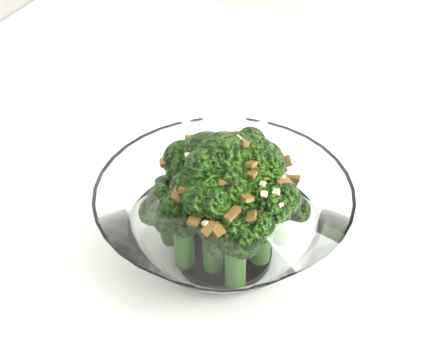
% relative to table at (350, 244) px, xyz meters
% --- Properties ---
extents(table, '(1.22, 0.82, 0.75)m').
position_rel_table_xyz_m(table, '(0.00, 0.00, 0.00)').
color(table, white).
rests_on(table, ground).
extents(broccoli_dish, '(0.22, 0.22, 0.13)m').
position_rel_table_xyz_m(broccoli_dish, '(-0.09, -0.13, 0.12)').
color(broccoli_dish, white).
rests_on(broccoli_dish, table).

